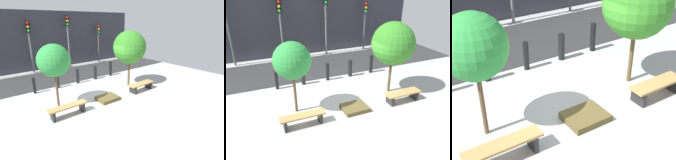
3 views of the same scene
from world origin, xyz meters
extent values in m
plane|color=#AAAAAA|center=(0.00, 0.00, 0.00)|extent=(18.00, 18.00, 0.00)
cube|color=#2C2C2C|center=(0.00, 4.48, 0.01)|extent=(18.00, 3.60, 0.01)
cube|color=black|center=(-1.54, -0.86, 0.20)|extent=(0.10, 0.39, 0.40)
cube|color=#B2844C|center=(-2.18, -0.86, 0.43)|extent=(1.64, 0.39, 0.06)
cube|color=black|center=(1.56, -0.86, 0.19)|extent=(0.10, 0.47, 0.39)
cube|color=black|center=(2.81, -0.86, 0.19)|extent=(0.10, 0.47, 0.39)
cube|color=#B2844C|center=(2.18, -0.86, 0.42)|extent=(1.61, 0.48, 0.06)
cube|color=brown|center=(0.00, -0.66, 0.08)|extent=(1.02, 0.83, 0.17)
cylinder|color=brown|center=(-2.18, 0.17, 0.88)|extent=(0.10, 0.10, 1.76)
sphere|color=#2C8C3A|center=(-2.18, 0.17, 2.15)|extent=(1.39, 1.39, 1.39)
cylinder|color=brown|center=(2.18, 0.17, 0.89)|extent=(0.12, 0.12, 1.78)
sphere|color=#327E24|center=(2.18, 0.17, 2.29)|extent=(1.86, 1.86, 1.86)
cylinder|color=black|center=(-1.29, 2.43, 0.43)|extent=(0.18, 0.18, 0.86)
cylinder|color=black|center=(0.00, 2.43, 0.46)|extent=(0.17, 0.17, 0.92)
cylinder|color=black|center=(1.29, 2.43, 0.45)|extent=(0.21, 0.21, 0.89)
cylinder|color=black|center=(2.58, 2.43, 0.50)|extent=(0.19, 0.19, 1.00)
camera|label=1|loc=(-4.72, -6.96, 3.74)|focal=28.00mm
camera|label=2|loc=(-3.56, -7.27, 4.85)|focal=35.00mm
camera|label=3|loc=(-3.73, -5.45, 4.63)|focal=50.00mm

